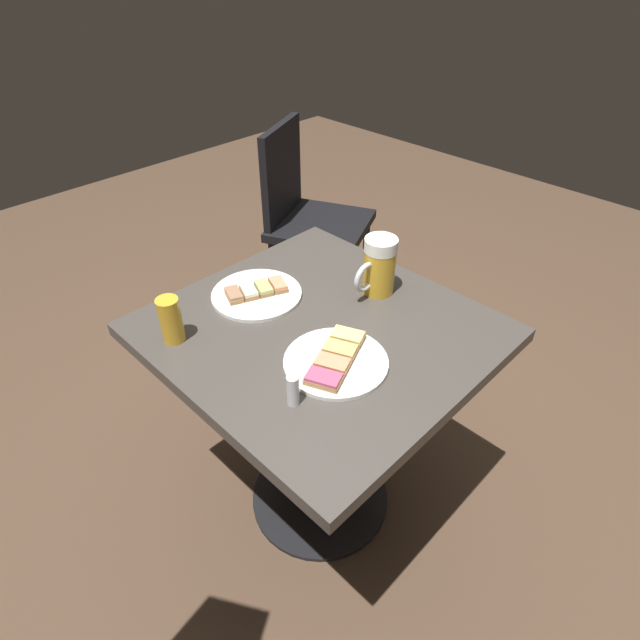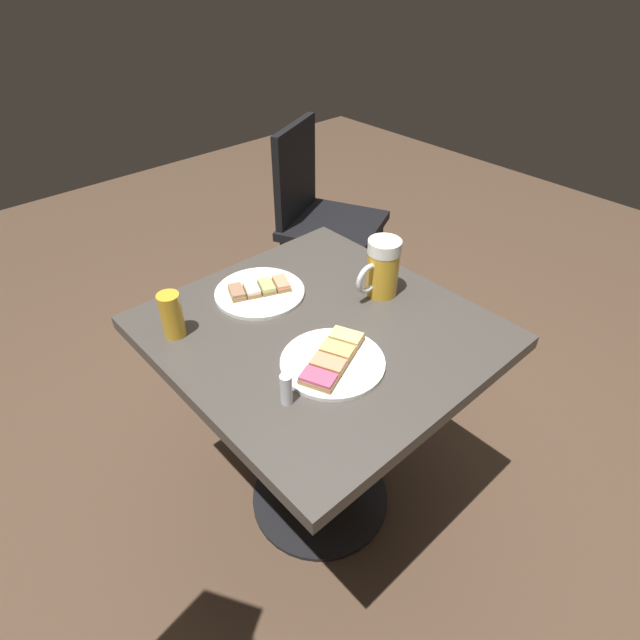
{
  "view_description": "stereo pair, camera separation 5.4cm",
  "coord_description": "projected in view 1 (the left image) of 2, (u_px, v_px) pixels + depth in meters",
  "views": [
    {
      "loc": [
        0.71,
        0.71,
        1.5
      ],
      "look_at": [
        0.0,
        0.0,
        0.73
      ],
      "focal_mm": 29.22,
      "sensor_mm": 36.0,
      "label": 1
    },
    {
      "loc": [
        0.68,
        0.74,
        1.5
      ],
      "look_at": [
        0.0,
        0.0,
        0.73
      ],
      "focal_mm": 29.22,
      "sensor_mm": 36.0,
      "label": 2
    }
  ],
  "objects": [
    {
      "name": "ground_plane",
      "position": [
        320.0,
        497.0,
        1.71
      ],
      "size": [
        6.0,
        6.0,
        0.0
      ],
      "primitive_type": "plane",
      "color": "#4C3828"
    },
    {
      "name": "cafe_table",
      "position": [
        320.0,
        372.0,
        1.37
      ],
      "size": [
        0.73,
        0.77,
        0.71
      ],
      "color": "black",
      "rests_on": "ground_plane"
    },
    {
      "name": "plate_near",
      "position": [
        336.0,
        360.0,
        1.16
      ],
      "size": [
        0.24,
        0.24,
        0.03
      ],
      "color": "white",
      "rests_on": "cafe_table"
    },
    {
      "name": "plate_far",
      "position": [
        257.0,
        293.0,
        1.38
      ],
      "size": [
        0.24,
        0.24,
        0.03
      ],
      "color": "white",
      "rests_on": "cafe_table"
    },
    {
      "name": "beer_mug",
      "position": [
        377.0,
        266.0,
        1.35
      ],
      "size": [
        0.14,
        0.09,
        0.16
      ],
      "color": "gold",
      "rests_on": "cafe_table"
    },
    {
      "name": "beer_glass_small",
      "position": [
        171.0,
        320.0,
        1.2
      ],
      "size": [
        0.05,
        0.05,
        0.11
      ],
      "primitive_type": "cylinder",
      "color": "gold",
      "rests_on": "cafe_table"
    },
    {
      "name": "salt_shaker",
      "position": [
        293.0,
        390.0,
        1.05
      ],
      "size": [
        0.03,
        0.03,
        0.07
      ],
      "primitive_type": "cylinder",
      "color": "silver",
      "rests_on": "cafe_table"
    },
    {
      "name": "cafe_chair",
      "position": [
        307.0,
        214.0,
        2.18
      ],
      "size": [
        0.51,
        0.51,
        0.89
      ],
      "rotation": [
        0.0,
        0.0,
        0.44
      ],
      "color": "black",
      "rests_on": "ground_plane"
    }
  ]
}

